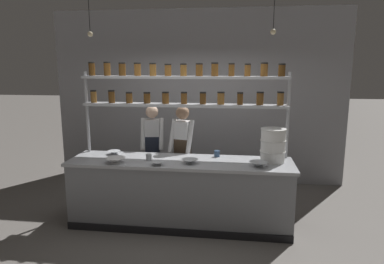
% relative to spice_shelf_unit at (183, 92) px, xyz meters
% --- Properties ---
extents(ground_plane, '(40.00, 40.00, 0.00)m').
position_rel_spice_shelf_unit_xyz_m(ground_plane, '(0.01, -0.33, -1.82)').
color(ground_plane, slate).
extents(back_wall, '(5.45, 0.12, 3.20)m').
position_rel_spice_shelf_unit_xyz_m(back_wall, '(0.01, 1.64, -0.22)').
color(back_wall, '#939399').
rests_on(back_wall, ground_plane).
extents(prep_counter, '(3.05, 0.76, 0.92)m').
position_rel_spice_shelf_unit_xyz_m(prep_counter, '(0.01, -0.33, -1.36)').
color(prep_counter, gray).
rests_on(prep_counter, ground_plane).
extents(spice_shelf_unit, '(2.93, 0.28, 2.24)m').
position_rel_spice_shelf_unit_xyz_m(spice_shelf_unit, '(0.00, 0.00, 0.00)').
color(spice_shelf_unit, '#ADAFB5').
rests_on(spice_shelf_unit, ground_plane).
extents(chef_left, '(0.39, 0.31, 1.57)m').
position_rel_spice_shelf_unit_xyz_m(chef_left, '(-0.57, 0.45, -0.92)').
color(chef_left, black).
rests_on(chef_left, ground_plane).
extents(chef_center, '(0.41, 0.34, 1.60)m').
position_rel_spice_shelf_unit_xyz_m(chef_center, '(-0.05, 0.24, -0.91)').
color(chef_center, black).
rests_on(chef_center, ground_plane).
extents(container_stack, '(0.34, 0.34, 0.45)m').
position_rel_spice_shelf_unit_xyz_m(container_stack, '(1.24, -0.24, -0.67)').
color(container_stack, white).
rests_on(container_stack, prep_counter).
extents(prep_bowl_near_left, '(0.18, 0.18, 0.05)m').
position_rel_spice_shelf_unit_xyz_m(prep_bowl_near_left, '(-1.00, -0.12, -0.87)').
color(prep_bowl_near_left, silver).
rests_on(prep_bowl_near_left, prep_counter).
extents(prep_bowl_center_front, '(0.22, 0.22, 0.06)m').
position_rel_spice_shelf_unit_xyz_m(prep_bowl_center_front, '(0.16, -0.46, -0.87)').
color(prep_bowl_center_front, '#B2B7BC').
rests_on(prep_bowl_center_front, prep_counter).
extents(prep_bowl_center_back, '(0.18, 0.18, 0.05)m').
position_rel_spice_shelf_unit_xyz_m(prep_bowl_center_back, '(-0.25, -0.60, -0.87)').
color(prep_bowl_center_back, '#B2B7BC').
rests_on(prep_bowl_center_back, prep_counter).
extents(prep_bowl_near_right, '(0.24, 0.24, 0.06)m').
position_rel_spice_shelf_unit_xyz_m(prep_bowl_near_right, '(1.05, -0.49, -0.87)').
color(prep_bowl_near_right, '#B2B7BC').
rests_on(prep_bowl_near_right, prep_counter).
extents(prep_bowl_far_left, '(0.26, 0.26, 0.07)m').
position_rel_spice_shelf_unit_xyz_m(prep_bowl_far_left, '(-0.82, -0.56, -0.86)').
color(prep_bowl_far_left, white).
rests_on(prep_bowl_far_left, prep_counter).
extents(serving_cup_front, '(0.08, 0.08, 0.09)m').
position_rel_spice_shelf_unit_xyz_m(serving_cup_front, '(-0.42, -0.39, -0.85)').
color(serving_cup_front, '#B2B7BC').
rests_on(serving_cup_front, prep_counter).
extents(serving_cup_by_board, '(0.08, 0.08, 0.09)m').
position_rel_spice_shelf_unit_xyz_m(serving_cup_by_board, '(0.49, -0.06, -0.85)').
color(serving_cup_by_board, '#334C70').
rests_on(serving_cup_by_board, prep_counter).
extents(pendant_light_row, '(2.42, 0.07, 0.59)m').
position_rel_spice_shelf_unit_xyz_m(pendant_light_row, '(-0.00, -0.33, 0.80)').
color(pendant_light_row, black).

